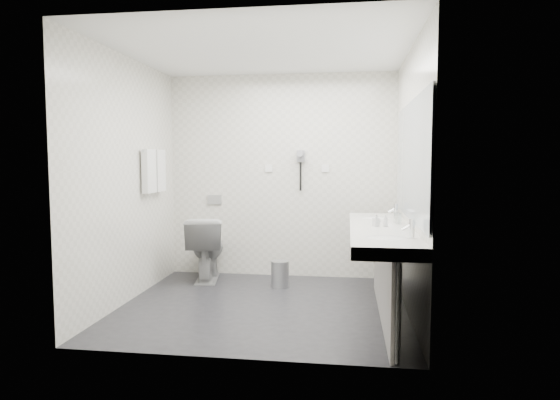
# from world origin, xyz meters

# --- Properties ---
(floor) EXTENTS (2.80, 2.80, 0.00)m
(floor) POSITION_xyz_m (0.00, 0.00, 0.00)
(floor) COLOR #242429
(floor) RESTS_ON ground
(ceiling) EXTENTS (2.80, 2.80, 0.00)m
(ceiling) POSITION_xyz_m (0.00, 0.00, 2.50)
(ceiling) COLOR white
(ceiling) RESTS_ON wall_back
(wall_back) EXTENTS (2.80, 0.00, 2.80)m
(wall_back) POSITION_xyz_m (0.00, 1.30, 1.25)
(wall_back) COLOR silver
(wall_back) RESTS_ON floor
(wall_front) EXTENTS (2.80, 0.00, 2.80)m
(wall_front) POSITION_xyz_m (0.00, -1.30, 1.25)
(wall_front) COLOR silver
(wall_front) RESTS_ON floor
(wall_left) EXTENTS (0.00, 2.60, 2.60)m
(wall_left) POSITION_xyz_m (-1.40, 0.00, 1.25)
(wall_left) COLOR silver
(wall_left) RESTS_ON floor
(wall_right) EXTENTS (0.00, 2.60, 2.60)m
(wall_right) POSITION_xyz_m (1.40, 0.00, 1.25)
(wall_right) COLOR silver
(wall_right) RESTS_ON floor
(vanity_counter) EXTENTS (0.55, 2.20, 0.10)m
(vanity_counter) POSITION_xyz_m (1.12, -0.20, 0.80)
(vanity_counter) COLOR white
(vanity_counter) RESTS_ON floor
(vanity_panel) EXTENTS (0.03, 2.15, 0.75)m
(vanity_panel) POSITION_xyz_m (1.15, -0.20, 0.38)
(vanity_panel) COLOR gray
(vanity_panel) RESTS_ON floor
(vanity_post_near) EXTENTS (0.06, 0.06, 0.75)m
(vanity_post_near) POSITION_xyz_m (1.18, -1.24, 0.38)
(vanity_post_near) COLOR silver
(vanity_post_near) RESTS_ON floor
(vanity_post_far) EXTENTS (0.06, 0.06, 0.75)m
(vanity_post_far) POSITION_xyz_m (1.18, 0.84, 0.38)
(vanity_post_far) COLOR silver
(vanity_post_far) RESTS_ON floor
(mirror) EXTENTS (0.02, 2.20, 1.05)m
(mirror) POSITION_xyz_m (1.39, -0.20, 1.45)
(mirror) COLOR #B2BCC6
(mirror) RESTS_ON wall_right
(basin_near) EXTENTS (0.40, 0.31, 0.05)m
(basin_near) POSITION_xyz_m (1.12, -0.85, 0.83)
(basin_near) COLOR white
(basin_near) RESTS_ON vanity_counter
(basin_far) EXTENTS (0.40, 0.31, 0.05)m
(basin_far) POSITION_xyz_m (1.12, 0.45, 0.83)
(basin_far) COLOR white
(basin_far) RESTS_ON vanity_counter
(faucet_near) EXTENTS (0.04, 0.04, 0.15)m
(faucet_near) POSITION_xyz_m (1.32, -0.85, 0.92)
(faucet_near) COLOR silver
(faucet_near) RESTS_ON vanity_counter
(faucet_far) EXTENTS (0.04, 0.04, 0.15)m
(faucet_far) POSITION_xyz_m (1.32, 0.45, 0.92)
(faucet_far) COLOR silver
(faucet_far) RESTS_ON vanity_counter
(soap_bottle_a) EXTENTS (0.07, 0.07, 0.11)m
(soap_bottle_a) POSITION_xyz_m (1.08, -0.21, 0.90)
(soap_bottle_a) COLOR white
(soap_bottle_a) RESTS_ON vanity_counter
(soap_bottle_b) EXTENTS (0.09, 0.09, 0.09)m
(soap_bottle_b) POSITION_xyz_m (1.10, -0.09, 0.89)
(soap_bottle_b) COLOR white
(soap_bottle_b) RESTS_ON vanity_counter
(soap_bottle_c) EXTENTS (0.06, 0.06, 0.11)m
(soap_bottle_c) POSITION_xyz_m (1.17, -0.21, 0.91)
(soap_bottle_c) COLOR white
(soap_bottle_c) RESTS_ON vanity_counter
(glass_left) EXTENTS (0.07, 0.07, 0.11)m
(glass_left) POSITION_xyz_m (1.30, -0.03, 0.90)
(glass_left) COLOR silver
(glass_left) RESTS_ON vanity_counter
(glass_right) EXTENTS (0.06, 0.06, 0.10)m
(glass_right) POSITION_xyz_m (1.29, 0.09, 0.90)
(glass_right) COLOR silver
(glass_right) RESTS_ON vanity_counter
(toilet) EXTENTS (0.56, 0.82, 0.77)m
(toilet) POSITION_xyz_m (-0.87, 0.96, 0.39)
(toilet) COLOR white
(toilet) RESTS_ON floor
(flush_plate) EXTENTS (0.18, 0.02, 0.12)m
(flush_plate) POSITION_xyz_m (-0.85, 1.29, 0.95)
(flush_plate) COLOR #B2B5BA
(flush_plate) RESTS_ON wall_back
(pedal_bin) EXTENTS (0.23, 0.23, 0.29)m
(pedal_bin) POSITION_xyz_m (0.07, 0.73, 0.14)
(pedal_bin) COLOR #B2B5BA
(pedal_bin) RESTS_ON floor
(bin_lid) EXTENTS (0.21, 0.21, 0.02)m
(bin_lid) POSITION_xyz_m (0.07, 0.73, 0.30)
(bin_lid) COLOR #B2B5BA
(bin_lid) RESTS_ON pedal_bin
(towel_rail) EXTENTS (0.02, 0.62, 0.02)m
(towel_rail) POSITION_xyz_m (-1.35, 0.55, 1.55)
(towel_rail) COLOR silver
(towel_rail) RESTS_ON wall_left
(towel_near) EXTENTS (0.07, 0.24, 0.48)m
(towel_near) POSITION_xyz_m (-1.34, 0.41, 1.33)
(towel_near) COLOR white
(towel_near) RESTS_ON towel_rail
(towel_far) EXTENTS (0.07, 0.24, 0.48)m
(towel_far) POSITION_xyz_m (-1.34, 0.69, 1.33)
(towel_far) COLOR white
(towel_far) RESTS_ON towel_rail
(dryer_cradle) EXTENTS (0.10, 0.04, 0.14)m
(dryer_cradle) POSITION_xyz_m (0.25, 1.27, 1.50)
(dryer_cradle) COLOR gray
(dryer_cradle) RESTS_ON wall_back
(dryer_barrel) EXTENTS (0.08, 0.14, 0.08)m
(dryer_barrel) POSITION_xyz_m (0.25, 1.20, 1.53)
(dryer_barrel) COLOR gray
(dryer_barrel) RESTS_ON dryer_cradle
(dryer_cord) EXTENTS (0.02, 0.02, 0.35)m
(dryer_cord) POSITION_xyz_m (0.25, 1.26, 1.25)
(dryer_cord) COLOR black
(dryer_cord) RESTS_ON dryer_cradle
(switch_plate_a) EXTENTS (0.09, 0.02, 0.09)m
(switch_plate_a) POSITION_xyz_m (-0.15, 1.29, 1.35)
(switch_plate_a) COLOR white
(switch_plate_a) RESTS_ON wall_back
(switch_plate_b) EXTENTS (0.09, 0.02, 0.09)m
(switch_plate_b) POSITION_xyz_m (0.55, 1.29, 1.35)
(switch_plate_b) COLOR white
(switch_plate_b) RESTS_ON wall_back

